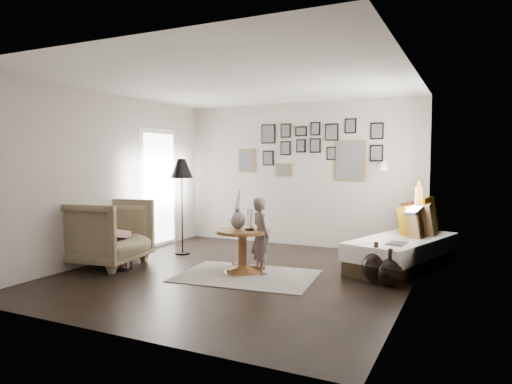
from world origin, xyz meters
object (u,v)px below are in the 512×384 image
at_px(armchair, 106,232).
at_px(pedestal_table, 242,252).
at_px(demijohn_large, 376,267).
at_px(magazine_basket, 121,257).
at_px(vase, 238,217).
at_px(floor_lamp, 182,172).
at_px(daybed, 403,246).
at_px(child, 261,236).
at_px(demijohn_small, 390,273).

bearing_deg(armchair, pedestal_table, -83.71).
bearing_deg(demijohn_large, magazine_basket, -166.14).
xyz_separation_m(vase, armchair, (-1.93, -0.53, -0.28)).
xyz_separation_m(pedestal_table, magazine_basket, (-1.64, -0.60, -0.10)).
relative_size(pedestal_table, vase, 1.40).
xyz_separation_m(floor_lamp, demijohn_large, (3.25, -0.42, -1.16)).
distance_m(daybed, child, 2.11).
xyz_separation_m(pedestal_table, daybed, (1.99, 1.25, 0.03)).
height_order(demijohn_large, child, child).
height_order(pedestal_table, demijohn_large, pedestal_table).
distance_m(pedestal_table, demijohn_small, 1.99).
height_order(armchair, floor_lamp, floor_lamp).
bearing_deg(demijohn_large, pedestal_table, -172.23).
xyz_separation_m(armchair, demijohn_large, (3.80, 0.76, -0.29)).
bearing_deg(demijohn_small, child, -177.11).
bearing_deg(armchair, floor_lamp, -33.03).
bearing_deg(magazine_basket, floor_lamp, 82.21).
distance_m(pedestal_table, vase, 0.50).
bearing_deg(demijohn_small, pedestal_table, -176.43).
distance_m(daybed, demijohn_large, 1.03).
height_order(daybed, magazine_basket, daybed).
xyz_separation_m(vase, floor_lamp, (-1.39, 0.64, 0.60)).
distance_m(armchair, child, 2.35).
xyz_separation_m(demijohn_small, child, (-1.71, -0.09, 0.35)).
distance_m(vase, child, 0.43).
bearing_deg(vase, floor_lamp, 155.17).
bearing_deg(floor_lamp, child, -19.77).
bearing_deg(child, vase, 45.66).
height_order(armchair, magazine_basket, armchair).
relative_size(armchair, demijohn_small, 2.28).
xyz_separation_m(armchair, magazine_basket, (0.38, -0.09, -0.32)).
xyz_separation_m(magazine_basket, demijohn_small, (3.62, 0.73, 0.01)).
relative_size(daybed, floor_lamp, 1.37).
bearing_deg(daybed, demijohn_small, -72.71).
distance_m(daybed, floor_lamp, 3.66).
height_order(vase, daybed, vase).
bearing_deg(demijohn_small, vase, -177.12).
bearing_deg(magazine_basket, demijohn_large, 13.86).
bearing_deg(floor_lamp, demijohn_large, -7.32).
distance_m(pedestal_table, demijohn_large, 1.80).
bearing_deg(demijohn_large, vase, -173.16).
distance_m(vase, floor_lamp, 1.64).
relative_size(vase, demijohn_large, 1.04).
distance_m(vase, daybed, 2.45).
height_order(magazine_basket, child, child).
distance_m(floor_lamp, child, 2.03).
relative_size(pedestal_table, demijohn_large, 1.46).
bearing_deg(daybed, floor_lamp, -152.90).
distance_m(floor_lamp, demijohn_large, 3.48).
bearing_deg(armchair, demijohn_large, -86.75).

